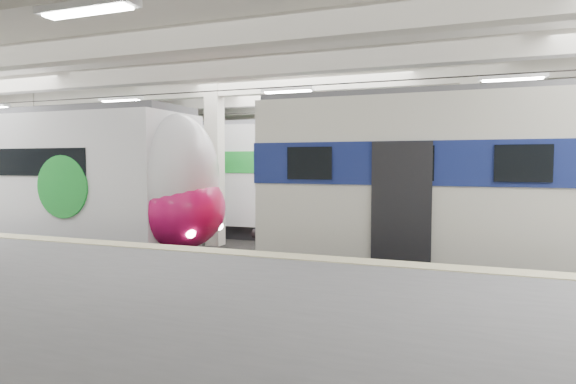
% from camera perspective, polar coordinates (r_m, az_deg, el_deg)
% --- Properties ---
extents(station_hall, '(36.00, 24.00, 5.75)m').
position_cam_1_polar(station_hall, '(10.84, -6.89, 5.78)').
color(station_hall, black).
rests_on(station_hall, ground).
extents(modern_emu, '(13.56, 2.80, 4.39)m').
position_cam_1_polar(modern_emu, '(16.83, -27.17, 0.91)').
color(modern_emu, silver).
rests_on(modern_emu, ground).
extents(older_rer, '(13.21, 2.92, 4.37)m').
position_cam_1_polar(older_rer, '(11.57, 30.31, 0.45)').
color(older_rer, beige).
rests_on(older_rer, ground).
extents(far_train, '(13.60, 2.92, 4.35)m').
position_cam_1_polar(far_train, '(18.55, -4.22, 1.77)').
color(far_train, silver).
rests_on(far_train, ground).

